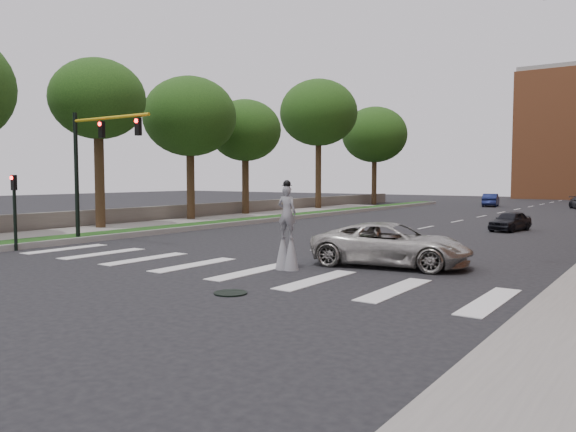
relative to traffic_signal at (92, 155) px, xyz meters
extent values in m
plane|color=black|center=(9.78, -3.00, -4.15)|extent=(160.00, 160.00, 0.00)
cube|color=#153B11|center=(-1.72, 17.00, -4.03)|extent=(2.00, 60.00, 0.25)
cube|color=gray|center=(-0.67, 17.00, -4.01)|extent=(0.20, 60.00, 0.28)
cube|color=gray|center=(-4.72, 7.00, -4.06)|extent=(4.00, 60.00, 0.18)
cube|color=#615B53|center=(-7.22, 19.00, -3.60)|extent=(0.50, 56.00, 1.10)
cylinder|color=black|center=(12.78, -5.00, -4.13)|extent=(0.90, 0.90, 0.04)
cylinder|color=black|center=(-1.22, 0.00, -1.05)|extent=(0.20, 0.20, 6.20)
cylinder|color=gold|center=(1.38, 0.00, 1.65)|extent=(5.20, 0.14, 0.14)
cube|color=black|center=(0.78, 0.00, 1.15)|extent=(0.28, 0.18, 0.75)
cylinder|color=#FF0C0C|center=(0.78, -0.10, 1.40)|extent=(0.18, 0.06, 0.18)
cube|color=black|center=(3.28, 0.00, 1.15)|extent=(0.28, 0.18, 0.75)
cylinder|color=#FF0C0C|center=(3.28, -0.10, 1.40)|extent=(0.18, 0.06, 0.18)
cylinder|color=black|center=(-0.52, -3.50, -2.65)|extent=(0.14, 0.14, 3.00)
cube|color=black|center=(-0.52, -3.50, -1.25)|extent=(0.25, 0.16, 0.65)
cylinder|color=#FF0C0C|center=(-0.52, -3.60, -1.05)|extent=(0.16, 0.05, 0.16)
cylinder|color=#372616|center=(11.94, -0.91, -3.63)|extent=(0.07, 0.07, 1.04)
cylinder|color=#372616|center=(11.63, -0.95, -3.63)|extent=(0.07, 0.07, 1.04)
cone|color=slate|center=(11.94, -0.91, -3.50)|extent=(0.52, 0.52, 1.30)
cone|color=slate|center=(11.63, -0.95, -3.50)|extent=(0.52, 0.52, 1.30)
imported|color=slate|center=(11.78, -0.93, -2.21)|extent=(0.71, 0.51, 1.81)
sphere|color=black|center=(11.78, -0.93, -1.24)|extent=(0.26, 0.26, 0.26)
cylinder|color=black|center=(11.78, -0.93, -1.29)|extent=(0.34, 0.34, 0.02)
cube|color=gold|center=(11.77, -0.79, -1.71)|extent=(0.22, 0.05, 0.10)
imported|color=#ADABA4|center=(14.35, 1.83, -3.38)|extent=(5.87, 3.47, 1.53)
imported|color=black|center=(14.61, 17.68, -3.57)|extent=(1.99, 3.61, 1.16)
imported|color=#161E4F|center=(6.21, 44.88, -3.47)|extent=(2.14, 4.32, 1.36)
cylinder|color=#372616|center=(-5.26, 4.30, -1.01)|extent=(0.56, 0.56, 6.28)
ellipsoid|color=#173610|center=(-5.26, 4.30, 3.50)|extent=(5.47, 5.47, 4.65)
cylinder|color=#372616|center=(-5.73, 12.24, -1.29)|extent=(0.56, 0.56, 5.73)
ellipsoid|color=#173610|center=(-5.73, 12.24, 3.21)|extent=(6.54, 6.54, 5.56)
cylinder|color=#372616|center=(-6.19, 18.92, -1.44)|extent=(0.56, 0.56, 5.42)
ellipsoid|color=#173610|center=(-6.19, 18.92, 2.72)|extent=(5.80, 5.80, 4.93)
cylinder|color=#372616|center=(-5.63, 29.17, -0.47)|extent=(0.56, 0.56, 7.35)
ellipsoid|color=#173610|center=(-5.63, 29.17, 5.04)|extent=(7.36, 7.36, 6.26)
cylinder|color=#372616|center=(-5.85, 41.55, -1.12)|extent=(0.56, 0.56, 6.05)
ellipsoid|color=#173610|center=(-5.85, 41.55, 3.74)|extent=(7.36, 7.36, 6.26)
camera|label=1|loc=(22.57, -16.34, -1.01)|focal=35.00mm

